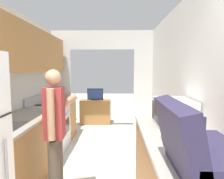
% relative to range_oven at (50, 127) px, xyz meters
% --- Properties ---
extents(wall_right, '(0.06, 6.84, 2.50)m').
position_rel_range_oven_xyz_m(wall_right, '(2.20, -1.62, 0.78)').
color(wall_right, silver).
rests_on(wall_right, ground_plane).
extents(wall_far_with_doorway, '(2.87, 0.06, 2.50)m').
position_rel_range_oven_xyz_m(wall_far_with_doorway, '(0.93, 1.23, 0.97)').
color(wall_far_with_doorway, silver).
rests_on(wall_far_with_doorway, ground_plane).
extents(counter_left, '(0.62, 3.24, 0.92)m').
position_rel_range_oven_xyz_m(counter_left, '(-0.01, -0.69, -0.00)').
color(counter_left, '#9E6B38').
rests_on(counter_left, ground_plane).
extents(range_oven, '(0.66, 0.79, 1.06)m').
position_rel_range_oven_xyz_m(range_oven, '(0.00, 0.00, 0.00)').
color(range_oven, '#B7B7BC').
rests_on(range_oven, ground_plane).
extents(person, '(0.51, 0.39, 1.58)m').
position_rel_range_oven_xyz_m(person, '(0.58, -1.49, 0.37)').
color(person, '#4C4238').
rests_on(person, ground_plane).
extents(suitcase, '(0.49, 0.66, 0.47)m').
position_rel_range_oven_xyz_m(suitcase, '(1.80, -2.51, 0.61)').
color(suitcase, '#231E38').
rests_on(suitcase, counter_right).
extents(microwave, '(0.40, 0.53, 0.31)m').
position_rel_range_oven_xyz_m(microwave, '(1.95, -1.43, 0.61)').
color(microwave, white).
rests_on(microwave, counter_right).
extents(book_stack, '(0.24, 0.29, 0.08)m').
position_rel_range_oven_xyz_m(book_stack, '(1.82, -1.95, 0.49)').
color(book_stack, '#2D4C99').
rests_on(book_stack, counter_right).
extents(tv_cabinet, '(0.86, 0.42, 0.69)m').
position_rel_range_oven_xyz_m(tv_cabinet, '(0.68, 1.93, -0.12)').
color(tv_cabinet, '#9E6B38').
rests_on(tv_cabinet, ground_plane).
extents(television, '(0.45, 0.16, 0.33)m').
position_rel_range_oven_xyz_m(television, '(0.68, 1.89, 0.38)').
color(television, black).
rests_on(television, tv_cabinet).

